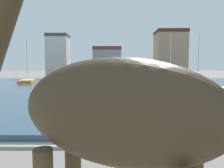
# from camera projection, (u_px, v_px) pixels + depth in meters

# --- Properties ---
(harbor_water) EXTENTS (82.85, 42.35, 0.41)m
(harbor_water) POSITION_uv_depth(u_px,v_px,m) (112.00, 88.00, 30.01)
(harbor_water) COLOR #334C60
(harbor_water) RESTS_ON ground
(quay_edge_coping) EXTENTS (82.85, 0.50, 0.12)m
(quay_edge_coping) POSITION_uv_depth(u_px,v_px,m) (109.00, 146.00, 8.67)
(quay_edge_coping) COLOR #ADA89E
(quay_edge_coping) RESTS_ON ground
(giraffe_statue) EXTENTS (2.97, 1.71, 5.41)m
(giraffe_statue) POSITION_uv_depth(u_px,v_px,m) (100.00, 121.00, 1.97)
(giraffe_statue) COLOR #42331E
(giraffe_statue) RESTS_ON ground
(sailboat_green) EXTENTS (2.52, 7.91, 9.11)m
(sailboat_green) POSITION_uv_depth(u_px,v_px,m) (170.00, 82.00, 39.29)
(sailboat_green) COLOR #236B42
(sailboat_green) RESTS_ON ground
(sailboat_navy) EXTENTS (3.06, 6.53, 9.47)m
(sailboat_navy) POSITION_uv_depth(u_px,v_px,m) (198.00, 79.00, 43.55)
(sailboat_navy) COLOR navy
(sailboat_navy) RESTS_ON ground
(sailboat_orange) EXTENTS (3.40, 6.75, 7.90)m
(sailboat_orange) POSITION_uv_depth(u_px,v_px,m) (28.00, 82.00, 38.16)
(sailboat_orange) COLOR orange
(sailboat_orange) RESTS_ON ground
(townhouse_corner_house) EXTENTS (5.44, 5.31, 11.39)m
(townhouse_corner_house) POSITION_uv_depth(u_px,v_px,m) (58.00, 56.00, 55.90)
(townhouse_corner_house) COLOR beige
(townhouse_corner_house) RESTS_ON ground
(townhouse_wide_warehouse) EXTENTS (6.92, 5.33, 7.94)m
(townhouse_wide_warehouse) POSITION_uv_depth(u_px,v_px,m) (107.00, 63.00, 53.72)
(townhouse_wide_warehouse) COLOR gray
(townhouse_wide_warehouse) RESTS_ON ground
(townhouse_narrow_midrow) EXTENTS (7.18, 7.22, 11.97)m
(townhouse_narrow_midrow) POSITION_uv_depth(u_px,v_px,m) (170.00, 55.00, 53.68)
(townhouse_narrow_midrow) COLOR tan
(townhouse_narrow_midrow) RESTS_ON ground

